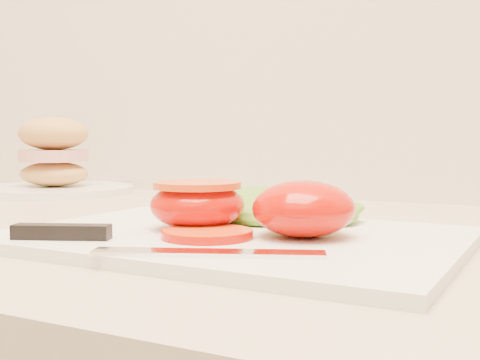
% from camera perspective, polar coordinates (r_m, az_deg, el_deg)
% --- Properties ---
extents(cutting_board, '(0.39, 0.28, 0.01)m').
position_cam_1_polar(cutting_board, '(0.53, -0.50, -5.51)').
color(cutting_board, white).
rests_on(cutting_board, counter).
extents(tomato_half_dome, '(0.09, 0.09, 0.05)m').
position_cam_1_polar(tomato_half_dome, '(0.50, 6.04, -2.72)').
color(tomato_half_dome, '#BF0001').
rests_on(tomato_half_dome, cutting_board).
extents(tomato_half_cut, '(0.09, 0.09, 0.04)m').
position_cam_1_polar(tomato_half_cut, '(0.54, -4.07, -2.21)').
color(tomato_half_cut, '#BF0001').
rests_on(tomato_half_cut, cutting_board).
extents(tomato_slice_0, '(0.07, 0.07, 0.01)m').
position_cam_1_polar(tomato_slice_0, '(0.50, -3.13, -5.11)').
color(tomato_slice_0, orange).
rests_on(tomato_slice_0, cutting_board).
extents(lettuce_leaf_0, '(0.15, 0.10, 0.03)m').
position_cam_1_polar(lettuce_leaf_0, '(0.60, 1.84, -2.52)').
color(lettuce_leaf_0, olive).
rests_on(lettuce_leaf_0, cutting_board).
extents(lettuce_leaf_1, '(0.14, 0.12, 0.03)m').
position_cam_1_polar(lettuce_leaf_1, '(0.59, 6.23, -2.82)').
color(lettuce_leaf_1, olive).
rests_on(lettuce_leaf_1, cutting_board).
extents(knife, '(0.26, 0.08, 0.01)m').
position_cam_1_polar(knife, '(0.47, -11.85, -5.53)').
color(knife, silver).
rests_on(knife, cutting_board).
extents(sandwich_plate, '(0.26, 0.26, 0.13)m').
position_cam_1_polar(sandwich_plate, '(1.04, -17.22, 1.30)').
color(sandwich_plate, white).
rests_on(sandwich_plate, counter).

